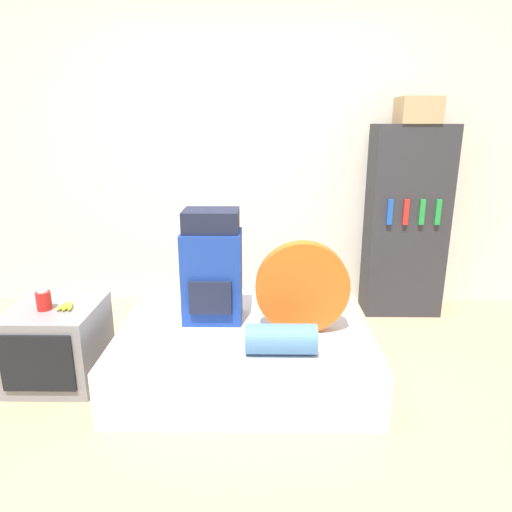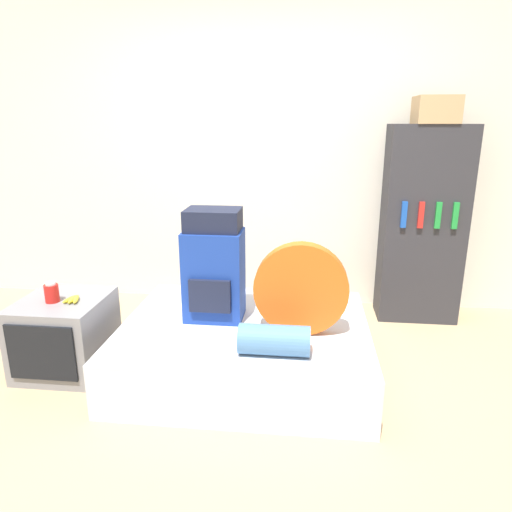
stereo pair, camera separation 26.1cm
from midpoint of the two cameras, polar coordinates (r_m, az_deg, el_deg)
The scene contains 11 objects.
ground_plane at distance 2.72m, azimuth 0.05°, elevation -18.94°, with size 16.00×16.00×0.00m, color tan.
wall_back at distance 3.98m, azimuth 2.92°, elevation 12.41°, with size 8.00×0.05×2.60m.
bed at distance 3.02m, azimuth 1.17°, elevation -11.33°, with size 1.56×1.26×0.34m.
backpack at distance 2.91m, azimuth -2.74°, elevation -1.38°, with size 0.37×0.31×0.72m.
tent_bag at distance 2.74m, azimuth 8.36°, elevation -4.15°, with size 0.56×0.10×0.56m.
sleeping_roll at distance 2.55m, azimuth 5.27°, elevation -10.47°, with size 0.39×0.17×0.17m.
television at distance 3.21m, azimuth -20.61°, elevation -9.19°, with size 0.53×0.57×0.49m.
canister at distance 3.08m, azimuth -22.01°, elevation -4.31°, with size 0.09×0.09×0.13m.
banana_bunch at distance 3.06m, azimuth -19.64°, elevation -5.15°, with size 0.10×0.13×0.03m.
bookshelf at distance 3.93m, azimuth 21.90°, elevation 3.55°, with size 0.63×0.35×1.56m.
cardboard_box at distance 3.83m, azimuth 23.51°, elevation 16.41°, with size 0.30×0.30×0.20m.
Camera 2 is at (0.37, -2.20, 1.57)m, focal length 32.00 mm.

